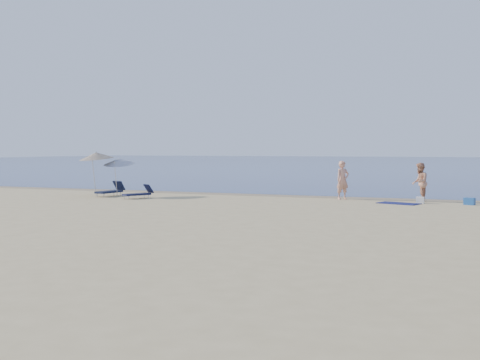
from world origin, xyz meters
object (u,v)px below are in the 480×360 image
object	(u,v)px
person_left	(343,180)
person_right	(420,182)
blue_cooler	(469,201)
umbrella_near	(119,161)

from	to	relation	value
person_left	person_right	xyz separation A→B (m)	(3.74, 0.05, -0.03)
person_left	blue_cooler	size ratio (longest dim) A/B	4.22
person_left	person_right	bearing A→B (deg)	-45.61
blue_cooler	umbrella_near	distance (m)	17.89
person_left	person_right	distance (m)	3.74
person_right	blue_cooler	xyz separation A→B (m)	(2.27, -0.84, -0.78)
person_right	umbrella_near	size ratio (longest dim) A/B	0.86
person_right	person_left	bearing A→B (deg)	-91.28
person_left	blue_cooler	world-z (taller)	person_left
person_left	blue_cooler	xyz separation A→B (m)	(6.01, -0.79, -0.81)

